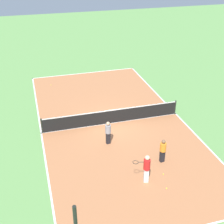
% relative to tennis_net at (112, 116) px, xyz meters
% --- Properties ---
extents(ground_plane, '(80.00, 80.00, 0.00)m').
position_rel_tennis_net_xyz_m(ground_plane, '(0.00, 0.00, -0.58)').
color(ground_plane, '#60934C').
extents(court_surface, '(10.02, 19.97, 0.02)m').
position_rel_tennis_net_xyz_m(court_surface, '(0.00, 0.00, -0.57)').
color(court_surface, '#AD6B42').
rests_on(court_surface, ground_plane).
extents(tennis_net, '(9.82, 0.10, 1.10)m').
position_rel_tennis_net_xyz_m(tennis_net, '(0.00, 0.00, 0.00)').
color(tennis_net, black).
rests_on(tennis_net, court_surface).
extents(player_baseline_gray, '(0.39, 0.39, 1.57)m').
position_rel_tennis_net_xyz_m(player_baseline_gray, '(0.93, 2.38, 0.33)').
color(player_baseline_gray, black).
rests_on(player_baseline_gray, court_surface).
extents(player_center_orange, '(0.42, 0.42, 1.49)m').
position_rel_tennis_net_xyz_m(player_center_orange, '(-1.60, 5.05, 0.28)').
color(player_center_orange, black).
rests_on(player_center_orange, court_surface).
extents(player_coach_red, '(0.98, 0.55, 1.71)m').
position_rel_tennis_net_xyz_m(player_coach_red, '(-0.05, 6.43, 0.43)').
color(player_coach_red, white).
rests_on(player_coach_red, court_surface).
extents(tennis_ball_near_net, '(0.07, 0.07, 0.07)m').
position_rel_tennis_net_xyz_m(tennis_ball_near_net, '(-1.20, 6.18, -0.52)').
color(tennis_ball_near_net, '#CCE033').
rests_on(tennis_ball_near_net, court_surface).
extents(tennis_ball_midcourt, '(0.07, 0.07, 0.07)m').
position_rel_tennis_net_xyz_m(tennis_ball_midcourt, '(3.46, -7.85, -0.52)').
color(tennis_ball_midcourt, '#CCE033').
rests_on(tennis_ball_midcourt, court_surface).
extents(tennis_ball_far_baseline, '(0.07, 0.07, 0.07)m').
position_rel_tennis_net_xyz_m(tennis_ball_far_baseline, '(-0.90, 7.26, -0.52)').
color(tennis_ball_far_baseline, '#CCE033').
rests_on(tennis_ball_far_baseline, court_surface).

